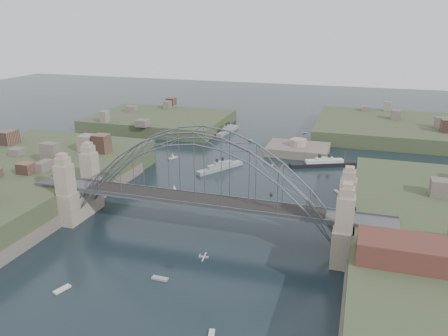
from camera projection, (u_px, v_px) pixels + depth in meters
ground at (201, 233)px, 100.81m from camera, size 500.00×500.00×0.00m
bridge at (200, 183)px, 96.84m from camera, size 84.00×13.80×24.60m
headland_nw at (160, 125)px, 202.06m from camera, size 60.00×45.00×9.00m
headland_ne at (401, 133)px, 185.70m from camera, size 70.00×55.00×9.50m
fort_island at (298, 154)px, 160.72m from camera, size 22.00×16.00×9.40m
wharf_shed at (419, 253)px, 72.44m from camera, size 20.00×8.00×4.00m
naval_cruiser_near at (220, 167)px, 143.02m from camera, size 11.59×16.50×5.39m
naval_cruiser_far at (228, 130)px, 189.92m from camera, size 4.91×18.32×6.12m
ocean_liner at (324, 164)px, 146.45m from camera, size 22.49×12.29×5.69m
aeroplane at (203, 257)px, 78.34m from camera, size 1.73×3.20×0.46m
small_boat_a at (174, 188)px, 125.10m from camera, size 1.25×2.35×2.38m
small_boat_b at (271, 194)px, 122.79m from camera, size 0.96×1.99×0.45m
small_boat_c at (160, 279)px, 82.84m from camera, size 3.21×1.11×0.45m
small_boat_d at (337, 192)px, 124.72m from camera, size 1.95×2.48×0.45m
small_boat_e at (173, 157)px, 154.54m from camera, size 2.95×4.04×2.38m
small_boat_f at (272, 165)px, 146.97m from camera, size 0.65×1.63×0.45m
small_boat_g at (211, 336)px, 67.91m from camera, size 1.45×2.87×0.45m
small_boat_h at (251, 141)px, 176.30m from camera, size 2.21×1.96×1.43m
small_boat_i at (335, 229)px, 102.20m from camera, size 2.30×1.30×1.43m
small_boat_j at (62, 289)px, 79.56m from camera, size 2.06×3.36×0.45m
small_boat_k at (304, 133)px, 188.93m from camera, size 1.88×1.03×0.45m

